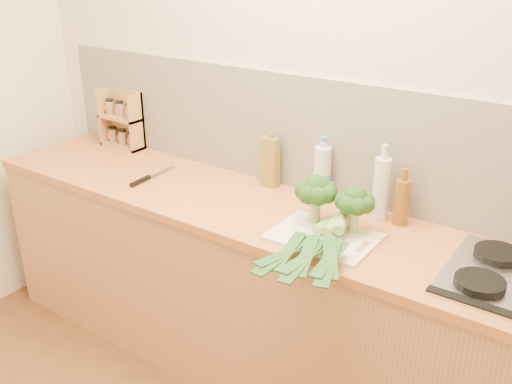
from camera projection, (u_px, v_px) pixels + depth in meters
room_shell at (317, 137)px, 2.59m from camera, size 3.50×3.50×3.50m
counter at (279, 300)px, 2.65m from camera, size 3.20×0.62×0.90m
chopping_board at (324, 237)px, 2.26m from camera, size 0.41×0.30×0.01m
broccoli_left at (316, 191)px, 2.32m from camera, size 0.17×0.18×0.21m
broccoli_right at (355, 202)px, 2.24m from camera, size 0.16×0.16×0.19m
leek_front at (314, 233)px, 2.23m from camera, size 0.10×0.63×0.04m
leek_mid at (324, 235)px, 2.17m from camera, size 0.15×0.62×0.04m
leek_back at (338, 231)px, 2.16m from camera, size 0.26×0.64×0.04m
chefs_knife at (146, 179)px, 2.81m from camera, size 0.05×0.33×0.02m
spice_rack at (123, 122)px, 3.25m from camera, size 0.27×0.11×0.32m
oil_tin at (270, 162)px, 2.71m from camera, size 0.08×0.05×0.27m
glass_bottle at (381, 188)px, 2.38m from camera, size 0.07×0.07×0.33m
amber_bottle at (402, 201)px, 2.34m from camera, size 0.06×0.06×0.25m
water_bottle at (322, 175)px, 2.57m from camera, size 0.08×0.08×0.28m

